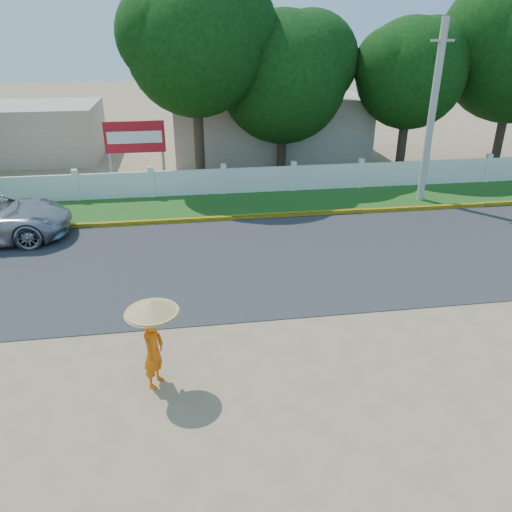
% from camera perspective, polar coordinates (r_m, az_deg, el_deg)
% --- Properties ---
extents(ground, '(120.00, 120.00, 0.00)m').
position_cam_1_polar(ground, '(11.42, 1.51, -10.15)').
color(ground, '#9E8460').
rests_on(ground, ground).
extents(road, '(60.00, 7.00, 0.02)m').
position_cam_1_polar(road, '(15.27, -1.39, -0.48)').
color(road, '#38383A').
rests_on(road, ground).
extents(grass_verge, '(60.00, 3.50, 0.03)m').
position_cam_1_polar(grass_verge, '(20.12, -3.28, 5.89)').
color(grass_verge, '#2D601E').
rests_on(grass_verge, ground).
extents(curb, '(40.00, 0.18, 0.16)m').
position_cam_1_polar(curb, '(18.50, -2.78, 4.39)').
color(curb, yellow).
rests_on(curb, ground).
extents(fence, '(40.00, 0.10, 1.10)m').
position_cam_1_polar(fence, '(21.33, -3.70, 8.50)').
color(fence, silver).
rests_on(fence, ground).
extents(building_near, '(10.00, 6.00, 3.20)m').
position_cam_1_polar(building_near, '(28.04, 1.27, 14.73)').
color(building_near, '#B7AD99').
rests_on(building_near, ground).
extents(building_far, '(8.00, 5.00, 2.80)m').
position_cam_1_polar(building_far, '(29.85, -25.21, 12.68)').
color(building_far, '#B7AD99').
rests_on(building_far, ground).
extents(utility_pole, '(0.28, 0.28, 6.85)m').
position_cam_1_polar(utility_pole, '(20.98, 19.46, 14.98)').
color(utility_pole, '#9C9C99').
rests_on(utility_pole, ground).
extents(monk_with_parasol, '(1.05, 1.05, 1.91)m').
position_cam_1_polar(monk_with_parasol, '(9.83, -11.74, -8.42)').
color(monk_with_parasol, orange).
rests_on(monk_with_parasol, ground).
extents(billboard, '(2.50, 0.13, 2.95)m').
position_cam_1_polar(billboard, '(22.03, -13.65, 12.67)').
color(billboard, gray).
rests_on(billboard, ground).
extents(tree_row, '(34.39, 7.37, 9.11)m').
position_cam_1_polar(tree_row, '(24.16, 7.97, 21.17)').
color(tree_row, '#473828').
rests_on(tree_row, ground).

